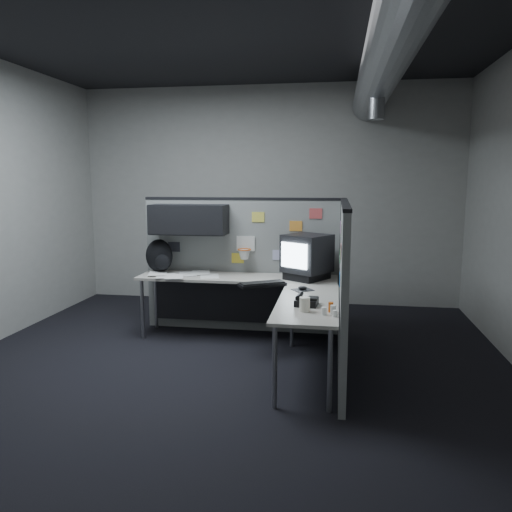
% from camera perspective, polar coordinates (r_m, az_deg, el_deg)
% --- Properties ---
extents(room, '(5.62, 5.62, 3.22)m').
position_cam_1_polar(room, '(4.62, 3.46, 11.87)').
color(room, black).
rests_on(room, ground).
extents(partition_back, '(2.44, 0.42, 1.63)m').
position_cam_1_polar(partition_back, '(6.01, -3.15, 0.64)').
color(partition_back, gray).
rests_on(partition_back, ground).
extents(partition_right, '(0.07, 2.23, 1.63)m').
position_cam_1_polar(partition_right, '(4.91, 9.92, -3.44)').
color(partition_right, gray).
rests_on(partition_right, ground).
extents(desk, '(2.31, 2.11, 0.73)m').
position_cam_1_polar(desk, '(5.49, -0.21, -4.18)').
color(desk, '#B4AEA3').
rests_on(desk, ground).
extents(monitor, '(0.61, 0.61, 0.50)m').
position_cam_1_polar(monitor, '(5.62, 5.84, -0.03)').
color(monitor, black).
rests_on(monitor, desk).
extents(keyboard, '(0.52, 0.40, 0.04)m').
position_cam_1_polar(keyboard, '(5.26, 0.72, -3.23)').
color(keyboard, black).
rests_on(keyboard, desk).
extents(mouse, '(0.25, 0.24, 0.04)m').
position_cam_1_polar(mouse, '(5.09, 5.35, -3.74)').
color(mouse, black).
rests_on(mouse, desk).
extents(phone, '(0.21, 0.23, 0.10)m').
position_cam_1_polar(phone, '(4.50, 5.75, -5.13)').
color(phone, black).
rests_on(phone, desk).
extents(bottles, '(0.14, 0.19, 0.09)m').
position_cam_1_polar(bottles, '(4.23, 8.53, -6.10)').
color(bottles, silver).
rests_on(bottles, desk).
extents(cup, '(0.09, 0.09, 0.12)m').
position_cam_1_polar(cup, '(4.28, 5.59, -5.52)').
color(cup, silver).
rests_on(cup, desk).
extents(papers, '(0.91, 0.65, 0.02)m').
position_cam_1_polar(papers, '(5.90, -8.37, -2.12)').
color(papers, white).
rests_on(papers, desk).
extents(backpack, '(0.38, 0.34, 0.40)m').
position_cam_1_polar(backpack, '(6.11, -10.97, -0.05)').
color(backpack, black).
rests_on(backpack, desk).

